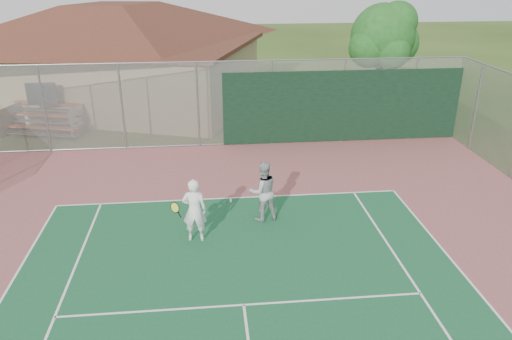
{
  "coord_description": "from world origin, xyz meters",
  "views": [
    {
      "loc": [
        -0.66,
        -2.71,
        7.15
      ],
      "look_at": [
        0.72,
        10.69,
        1.48
      ],
      "focal_mm": 35.0,
      "sensor_mm": 36.0,
      "label": 1
    }
  ],
  "objects_px": {
    "clubhouse": "(116,45)",
    "player_grey_back": "(263,192)",
    "tree": "(384,38)",
    "player_white_front": "(194,211)",
    "bleachers": "(46,118)"
  },
  "relations": [
    {
      "from": "clubhouse",
      "to": "bleachers",
      "type": "xyz_separation_m",
      "value": [
        -2.64,
        -4.52,
        -2.48
      ]
    },
    {
      "from": "player_white_front",
      "to": "clubhouse",
      "type": "bearing_deg",
      "value": -68.83
    },
    {
      "from": "bleachers",
      "to": "player_grey_back",
      "type": "height_order",
      "value": "player_grey_back"
    },
    {
      "from": "clubhouse",
      "to": "player_white_front",
      "type": "xyz_separation_m",
      "value": [
        4.09,
        -14.69,
        -2.21
      ]
    },
    {
      "from": "bleachers",
      "to": "player_white_front",
      "type": "distance_m",
      "value": 12.2
    },
    {
      "from": "tree",
      "to": "player_grey_back",
      "type": "relative_size",
      "value": 2.93
    },
    {
      "from": "player_grey_back",
      "to": "tree",
      "type": "bearing_deg",
      "value": -137.03
    },
    {
      "from": "tree",
      "to": "player_grey_back",
      "type": "height_order",
      "value": "tree"
    },
    {
      "from": "clubhouse",
      "to": "player_grey_back",
      "type": "distance_m",
      "value": 15.13
    },
    {
      "from": "bleachers",
      "to": "player_grey_back",
      "type": "relative_size",
      "value": 2.02
    },
    {
      "from": "bleachers",
      "to": "clubhouse",
      "type": "bearing_deg",
      "value": 75.2
    },
    {
      "from": "player_white_front",
      "to": "player_grey_back",
      "type": "distance_m",
      "value": 2.23
    },
    {
      "from": "clubhouse",
      "to": "player_white_front",
      "type": "relative_size",
      "value": 9.15
    },
    {
      "from": "clubhouse",
      "to": "player_grey_back",
      "type": "relative_size",
      "value": 9.07
    },
    {
      "from": "tree",
      "to": "player_white_front",
      "type": "xyz_separation_m",
      "value": [
        -9.55,
        -12.98,
        -2.61
      ]
    }
  ]
}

